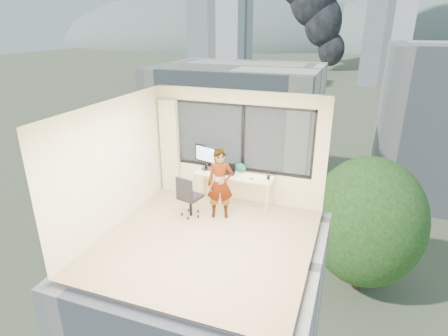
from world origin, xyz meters
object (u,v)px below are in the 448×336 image
at_px(laptop, 228,170).
at_px(handbag, 240,167).
at_px(person, 220,184).
at_px(chair, 190,196).
at_px(desk, 234,189).
at_px(monitor, 206,157).
at_px(game_console, 227,168).

relative_size(laptop, handbag, 1.15).
distance_m(person, laptop, 0.65).
xyz_separation_m(person, handbag, (0.18, 0.84, 0.09)).
distance_m(chair, person, 0.71).
distance_m(chair, handbag, 1.36).
xyz_separation_m(desk, monitor, (-0.72, 0.09, 0.67)).
xyz_separation_m(chair, monitor, (-0.01, 0.93, 0.56)).
height_order(person, handbag, person).
bearing_deg(handbag, laptop, -136.03).
height_order(desk, handbag, handbag).
height_order(desk, person, person).
bearing_deg(monitor, game_console, 29.30).
xyz_separation_m(person, game_console, (-0.15, 0.86, 0.02)).
distance_m(chair, laptop, 1.08).
distance_m(chair, monitor, 1.09).
bearing_deg(chair, desk, 62.21).
height_order(person, laptop, person).
distance_m(desk, person, 0.76).
bearing_deg(handbag, desk, -111.65).
bearing_deg(laptop, monitor, 162.02).
xyz_separation_m(desk, person, (-0.09, -0.65, 0.39)).
height_order(game_console, laptop, laptop).
bearing_deg(handbag, chair, -125.14).
bearing_deg(monitor, handbag, 22.45).
bearing_deg(game_console, chair, -117.51).
distance_m(person, game_console, 0.87).
height_order(person, game_console, person).
distance_m(monitor, game_console, 0.56).
bearing_deg(person, desk, 61.99).
xyz_separation_m(game_console, laptop, (0.10, -0.22, 0.07)).
xyz_separation_m(chair, laptop, (0.57, 0.84, 0.37)).
bearing_deg(desk, laptop, -176.87).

